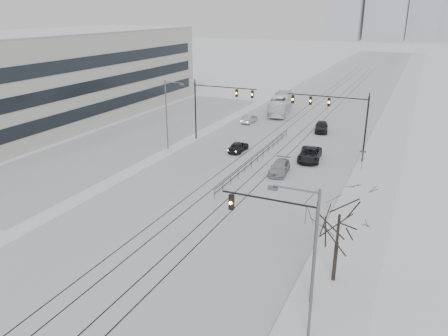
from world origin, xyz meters
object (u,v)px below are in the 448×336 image
sedan_nb_right (279,168)px  sedan_sb_inner (238,147)px  box_truck (281,104)px  sedan_nb_front (310,154)px  bare_tree (339,222)px  sedan_nb_far (321,127)px  traffic_mast_near (289,234)px  sedan_sb_outer (249,119)px

sedan_nb_right → sedan_sb_inner: bearing=137.4°
sedan_nb_right → box_truck: 30.30m
sedan_nb_front → bare_tree: bearing=-79.5°
sedan_sb_inner → box_truck: bearing=-85.1°
sedan_nb_right → sedan_nb_far: bearing=83.2°
sedan_nb_right → sedan_nb_far: (0.34, 19.59, 0.12)m
traffic_mast_near → bare_tree: 3.85m
traffic_mast_near → bare_tree: bearing=51.2°
sedan_sb_inner → box_truck: (-1.72, 23.53, 0.98)m
sedan_sb_outer → sedan_nb_right: (11.49, -20.23, 0.02)m
bare_tree → sedan_sb_outer: 44.20m
box_truck → sedan_sb_inner: bearing=84.9°
sedan_sb_inner → sedan_sb_outer: bearing=-73.3°
traffic_mast_near → sedan_nb_front: bearing=100.9°
sedan_nb_front → sedan_nb_far: sedan_nb_far is taller
sedan_nb_right → box_truck: box_truck is taller
sedan_sb_outer → sedan_nb_right: size_ratio=0.85×
sedan_sb_inner → sedan_nb_front: 9.23m
sedan_sb_inner → sedan_nb_front: sedan_nb_front is taller
sedan_nb_right → bare_tree: bearing=-68.2°
sedan_nb_right → sedan_nb_far: 19.59m
sedan_sb_inner → sedan_nb_far: bearing=-117.4°
sedan_nb_right → sedan_nb_far: sedan_nb_far is taller
traffic_mast_near → sedan_nb_front: size_ratio=1.28×
traffic_mast_near → sedan_nb_far: traffic_mast_near is taller
sedan_sb_inner → sedan_nb_right: size_ratio=0.87×
sedan_sb_inner → traffic_mast_near: bearing=119.0°
bare_tree → sedan_sb_inner: (-16.86, 23.82, -3.80)m
sedan_nb_front → sedan_nb_far: (-1.64, 13.79, 0.03)m
sedan_sb_inner → sedan_nb_front: size_ratio=0.74×
traffic_mast_near → bare_tree: traffic_mast_near is taller
bare_tree → sedan_nb_front: 25.67m
bare_tree → box_truck: bare_tree is taller
sedan_sb_inner → sedan_sb_outer: size_ratio=1.02×
sedan_sb_outer → sedan_nb_far: bearing=178.2°
sedan_nb_front → sedan_nb_right: (-1.99, -5.80, -0.09)m
bare_tree → box_truck: size_ratio=0.51×
traffic_mast_near → sedan_sb_outer: traffic_mast_near is taller
bare_tree → sedan_sb_outer: size_ratio=1.55×
sedan_sb_outer → sedan_nb_right: 23.26m
sedan_nb_right → traffic_mast_near: bearing=-77.2°
sedan_nb_front → sedan_sb_outer: bearing=126.1°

